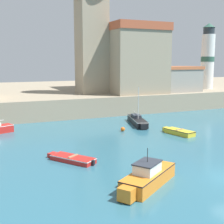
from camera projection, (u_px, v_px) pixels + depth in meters
quay_seawall at (62, 94)px, 61.63m from camera, size 120.00×40.00×2.79m
motorboat_orange_0 at (148, 177)px, 19.66m from camera, size 5.44×4.25×2.51m
sailboat_black_1 at (137, 121)px, 39.27m from camera, size 2.99×6.81×4.69m
dinghy_red_3 at (72, 158)px, 24.64m from camera, size 3.26×4.08×0.48m
dinghy_yellow_4 at (179, 132)px, 33.77m from camera, size 2.02×4.03×0.60m
mooring_buoy at (123, 129)px, 35.27m from camera, size 0.49×0.49×0.49m
church at (117, 55)px, 53.16m from camera, size 13.77×17.57×16.64m
lighthouse at (208, 57)px, 57.48m from camera, size 2.45×2.45×11.93m
harbor_shed_mid_row at (179, 79)px, 52.68m from camera, size 6.75×5.00×4.24m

